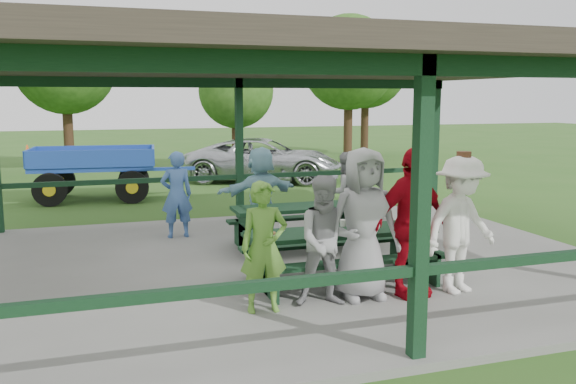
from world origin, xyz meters
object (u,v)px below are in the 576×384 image
object	(u,v)px
picnic_table_far	(301,222)
spectator_blue	(177,195)
contestant_grey_left	(327,241)
contestant_grey_mid	(363,224)
contestant_white_fedora	(461,225)
contestant_red	(411,223)
pickup_truck	(265,160)
picnic_table_near	(341,248)
farm_trailer	(94,172)
spectator_lblue	(261,194)
spectator_grey	(344,193)
contestant_green	(264,247)

from	to	relation	value
picnic_table_far	spectator_blue	distance (m)	2.48
contestant_grey_left	contestant_grey_mid	distance (m)	0.58
contestant_grey_left	contestant_white_fedora	xyz separation A→B (m)	(1.88, -0.07, 0.10)
contestant_red	contestant_grey_left	bearing A→B (deg)	168.03
contestant_grey_left	pickup_truck	distance (m)	12.29
picnic_table_far	contestant_white_fedora	bearing A→B (deg)	-67.48
picnic_table_near	contestant_white_fedora	size ratio (longest dim) A/B	1.41
contestant_white_fedora	spectator_blue	distance (m)	5.46
pickup_truck	picnic_table_near	bearing A→B (deg)	-166.39
contestant_grey_mid	farm_trailer	distance (m)	10.37
contestant_white_fedora	picnic_table_far	bearing A→B (deg)	99.12
contestant_white_fedora	spectator_lblue	world-z (taller)	contestant_white_fedora
contestant_white_fedora	farm_trailer	distance (m)	11.02
contestant_grey_left	spectator_grey	world-z (taller)	contestant_grey_left
contestant_grey_mid	spectator_lblue	bearing A→B (deg)	97.19
picnic_table_near	picnic_table_far	size ratio (longest dim) A/B	1.13
picnic_table_near	contestant_green	distance (m)	1.65
spectator_blue	farm_trailer	world-z (taller)	spectator_blue
spectator_blue	farm_trailer	bearing A→B (deg)	-78.67
picnic_table_near	contestant_red	size ratio (longest dim) A/B	1.37
spectator_lblue	farm_trailer	bearing A→B (deg)	-80.39
picnic_table_far	spectator_grey	size ratio (longest dim) A/B	1.50
contestant_grey_left	picnic_table_far	bearing A→B (deg)	88.75
contestant_grey_left	spectator_grey	xyz separation A→B (m)	(1.83, 3.71, -0.04)
contestant_grey_left	contestant_red	size ratio (longest dim) A/B	0.84
contestant_grey_mid	spectator_lblue	size ratio (longest dim) A/B	1.15
contestant_grey_left	farm_trailer	xyz separation A→B (m)	(-2.70, 9.95, -0.18)
picnic_table_near	spectator_blue	size ratio (longest dim) A/B	1.66
picnic_table_near	spectator_lblue	size ratio (longest dim) A/B	1.56
picnic_table_far	pickup_truck	xyz separation A→B (m)	(1.93, 9.15, 0.13)
contestant_grey_left	contestant_grey_mid	size ratio (longest dim) A/B	0.83
contestant_grey_left	spectator_lblue	world-z (taller)	spectator_lblue
contestant_grey_left	farm_trailer	bearing A→B (deg)	116.90
contestant_white_fedora	contestant_grey_left	bearing A→B (deg)	164.54
contestant_red	contestant_white_fedora	distance (m)	0.71
contestant_grey_mid	pickup_truck	xyz separation A→B (m)	(2.05, 11.90, -0.39)
spectator_grey	pickup_truck	size ratio (longest dim) A/B	0.31
pickup_truck	spectator_blue	bearing A→B (deg)	177.05
spectator_blue	farm_trailer	size ratio (longest dim) A/B	0.38
contestant_green	spectator_grey	size ratio (longest dim) A/B	1.02
spectator_lblue	pickup_truck	world-z (taller)	spectator_lblue
spectator_grey	pickup_truck	xyz separation A→B (m)	(0.76, 8.30, -0.19)
picnic_table_far	spectator_blue	world-z (taller)	spectator_blue
contestant_white_fedora	farm_trailer	bearing A→B (deg)	101.16
pickup_truck	picnic_table_far	bearing A→B (deg)	-167.99
picnic_table_near	contestant_grey_mid	distance (m)	0.91
contestant_grey_left	contestant_red	xyz separation A→B (m)	(1.17, 0.01, 0.16)
contestant_white_fedora	spectator_grey	distance (m)	3.78
contestant_grey_mid	farm_trailer	world-z (taller)	contestant_grey_mid
contestant_red	pickup_truck	size ratio (longest dim) A/B	0.39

